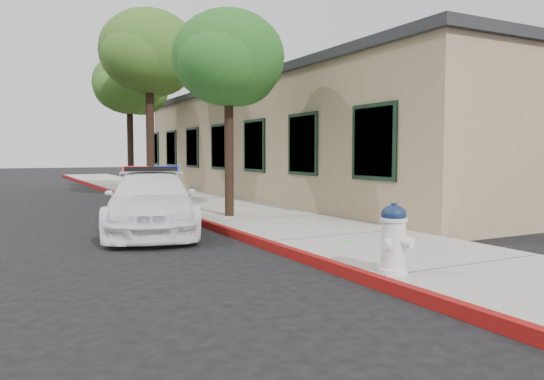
{
  "coord_description": "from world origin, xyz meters",
  "views": [
    {
      "loc": [
        -4.12,
        -8.06,
        1.69
      ],
      "look_at": [
        1.22,
        2.07,
        0.89
      ],
      "focal_mm": 34.36,
      "sensor_mm": 36.0,
      "label": 1
    }
  ],
  "objects_px": {
    "police_car": "(152,202)",
    "clapboard_building": "(314,142)",
    "street_tree_far": "(130,87)",
    "fire_hydrant": "(394,238)",
    "street_tree_near": "(229,63)",
    "street_tree_mid": "(149,56)"
  },
  "relations": [
    {
      "from": "police_car",
      "to": "clapboard_building",
      "type": "bearing_deg",
      "value": 52.54
    },
    {
      "from": "police_car",
      "to": "street_tree_far",
      "type": "bearing_deg",
      "value": 94.26
    },
    {
      "from": "fire_hydrant",
      "to": "street_tree_far",
      "type": "xyz_separation_m",
      "value": [
        0.67,
        17.68,
        3.97
      ]
    },
    {
      "from": "police_car",
      "to": "street_tree_far",
      "type": "xyz_separation_m",
      "value": [
        2.26,
        11.81,
        3.91
      ]
    },
    {
      "from": "street_tree_near",
      "to": "street_tree_mid",
      "type": "distance_m",
      "value": 6.72
    },
    {
      "from": "fire_hydrant",
      "to": "street_tree_mid",
      "type": "bearing_deg",
      "value": 66.54
    },
    {
      "from": "police_car",
      "to": "street_tree_mid",
      "type": "xyz_separation_m",
      "value": [
        1.94,
        7.48,
        4.47
      ]
    },
    {
      "from": "street_tree_far",
      "to": "clapboard_building",
      "type": "bearing_deg",
      "value": -45.33
    },
    {
      "from": "street_tree_near",
      "to": "street_tree_far",
      "type": "relative_size",
      "value": 0.86
    },
    {
      "from": "police_car",
      "to": "street_tree_mid",
      "type": "distance_m",
      "value": 8.93
    },
    {
      "from": "police_car",
      "to": "fire_hydrant",
      "type": "xyz_separation_m",
      "value": [
        1.59,
        -5.86,
        -0.05
      ]
    },
    {
      "from": "street_tree_mid",
      "to": "street_tree_far",
      "type": "relative_size",
      "value": 1.12
    },
    {
      "from": "clapboard_building",
      "to": "street_tree_near",
      "type": "xyz_separation_m",
      "value": [
        -5.74,
        -5.19,
        1.79
      ]
    },
    {
      "from": "fire_hydrant",
      "to": "police_car",
      "type": "bearing_deg",
      "value": 83.25
    },
    {
      "from": "police_car",
      "to": "fire_hydrant",
      "type": "relative_size",
      "value": 5.32
    },
    {
      "from": "street_tree_near",
      "to": "street_tree_mid",
      "type": "bearing_deg",
      "value": 92.17
    },
    {
      "from": "street_tree_mid",
      "to": "fire_hydrant",
      "type": "bearing_deg",
      "value": -91.51
    },
    {
      "from": "clapboard_building",
      "to": "police_car",
      "type": "height_order",
      "value": "clapboard_building"
    },
    {
      "from": "clapboard_building",
      "to": "street_tree_mid",
      "type": "relative_size",
      "value": 3.16
    },
    {
      "from": "clapboard_building",
      "to": "fire_hydrant",
      "type": "height_order",
      "value": "clapboard_building"
    },
    {
      "from": "clapboard_building",
      "to": "police_car",
      "type": "xyz_separation_m",
      "value": [
        -7.93,
        -6.07,
        -1.47
      ]
    },
    {
      "from": "street_tree_far",
      "to": "street_tree_near",
      "type": "bearing_deg",
      "value": -90.34
    }
  ]
}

